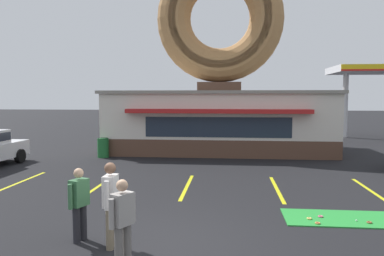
{
  "coord_description": "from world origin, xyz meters",
  "views": [
    {
      "loc": [
        1.19,
        -7.38,
        3.03
      ],
      "look_at": [
        -0.07,
        5.0,
        2.0
      ],
      "focal_mm": 35.0,
      "sensor_mm": 36.0,
      "label": 1
    }
  ],
  "objects_px": {
    "golf_ball": "(356,220)",
    "pedestrian_hooded_kid": "(111,200)",
    "pedestrian_blue_sweater_man": "(123,220)",
    "trash_bin": "(103,147)",
    "pedestrian_leather_jacket_man": "(79,201)"
  },
  "relations": [
    {
      "from": "pedestrian_blue_sweater_man",
      "to": "trash_bin",
      "type": "relative_size",
      "value": 1.64
    },
    {
      "from": "pedestrian_blue_sweater_man",
      "to": "pedestrian_leather_jacket_man",
      "type": "relative_size",
      "value": 1.02
    },
    {
      "from": "pedestrian_leather_jacket_man",
      "to": "trash_bin",
      "type": "relative_size",
      "value": 1.6
    },
    {
      "from": "pedestrian_hooded_kid",
      "to": "trash_bin",
      "type": "height_order",
      "value": "pedestrian_hooded_kid"
    },
    {
      "from": "pedestrian_blue_sweater_man",
      "to": "pedestrian_leather_jacket_man",
      "type": "distance_m",
      "value": 1.67
    },
    {
      "from": "golf_ball",
      "to": "trash_bin",
      "type": "relative_size",
      "value": 0.04
    },
    {
      "from": "golf_ball",
      "to": "trash_bin",
      "type": "height_order",
      "value": "trash_bin"
    },
    {
      "from": "golf_ball",
      "to": "pedestrian_leather_jacket_man",
      "type": "relative_size",
      "value": 0.03
    },
    {
      "from": "pedestrian_blue_sweater_man",
      "to": "pedestrian_hooded_kid",
      "type": "height_order",
      "value": "pedestrian_hooded_kid"
    },
    {
      "from": "pedestrian_hooded_kid",
      "to": "trash_bin",
      "type": "bearing_deg",
      "value": 109.92
    },
    {
      "from": "golf_ball",
      "to": "pedestrian_hooded_kid",
      "type": "bearing_deg",
      "value": -159.1
    },
    {
      "from": "golf_ball",
      "to": "pedestrian_hooded_kid",
      "type": "distance_m",
      "value": 5.89
    },
    {
      "from": "trash_bin",
      "to": "golf_ball",
      "type": "bearing_deg",
      "value": -43.47
    },
    {
      "from": "trash_bin",
      "to": "pedestrian_blue_sweater_man",
      "type": "bearing_deg",
      "value": -69.3
    },
    {
      "from": "pedestrian_hooded_kid",
      "to": "pedestrian_leather_jacket_man",
      "type": "bearing_deg",
      "value": 161.64
    }
  ]
}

